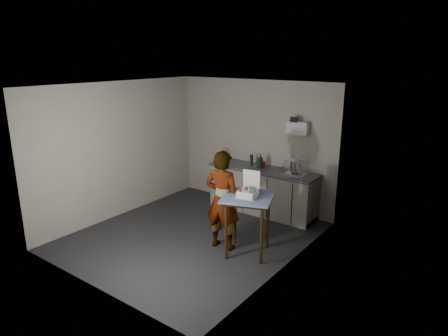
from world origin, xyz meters
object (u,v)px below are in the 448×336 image
Objects in this scene: soap_bottle at (260,161)px; dish_rack at (296,171)px; side_table at (248,204)px; soda_can at (263,164)px; kitchen_counter at (262,192)px; paper_towel at (221,156)px; dark_bottle at (251,160)px; bakery_box at (248,191)px; standing_man at (223,200)px.

soap_bottle is 0.75× the size of dish_rack.
soda_can is (-0.75, 1.70, 0.13)m from side_table.
soda_can is at bearing 93.44° from side_table.
paper_towel reaches higher than kitchen_counter.
dark_bottle is (-0.30, 0.05, 0.60)m from kitchen_counter.
side_table is at bearing 110.61° from bakery_box.
dark_bottle is (-0.58, 1.76, 0.20)m from standing_man.
standing_man reaches higher than soda_can.
standing_man is at bearing -71.77° from dark_bottle.
soap_bottle reaches higher than soda_can.
paper_towel is at bearing -174.75° from kitchen_counter.
bakery_box reaches higher than side_table.
side_table is 2.47× the size of dish_rack.
soap_bottle is 0.27m from dark_bottle.
side_table is at bearing -89.18° from dish_rack.
paper_towel is at bearing -175.44° from dish_rack.
bakery_box reaches higher than dish_rack.
kitchen_counter is 0.88m from dish_rack.
soap_bottle is 0.92m from paper_towel.
standing_man is 1.80m from dish_rack.
soap_bottle is 0.12m from soda_can.
side_table is 1.87m from soda_can.
dark_bottle is (-0.26, 0.08, -0.03)m from soap_bottle.
bakery_box is at bearing -58.92° from dark_bottle.
soda_can is (-0.30, 1.77, 0.16)m from standing_man.
kitchen_counter is at bearing 5.25° from paper_towel.
soda_can is at bearing 115.57° from kitchen_counter.
soap_bottle is at bearing 104.71° from bakery_box.
side_table is 0.59× the size of standing_man.
bakery_box is (0.73, -1.66, 0.63)m from kitchen_counter.
side_table is at bearing -64.70° from soap_bottle.
dark_bottle is at bearing -80.20° from standing_man.
soap_bottle is 0.76× the size of bakery_box.
standing_man is 5.57× the size of soap_bottle.
dish_rack reaches higher than dark_bottle.
kitchen_counter is 1.14m from paper_towel.
soda_can is at bearing -88.66° from standing_man.
bakery_box is (0.76, -1.73, 0.08)m from soda_can.
soap_bottle is 0.75m from dish_rack.
bakery_box is at bearing -66.24° from soda_can.
kitchen_counter is at bearing -89.29° from standing_man.
dark_bottle is 2.00m from bakery_box.
side_table is 2.30m from paper_towel.
kitchen_counter is at bearing 93.36° from side_table.
bakery_box is (0.78, -1.64, -0.00)m from soap_bottle.
paper_towel is at bearing 126.44° from bakery_box.
dark_bottle is 0.57× the size of dish_rack.
standing_man is at bearing -103.46° from dish_rack.
soda_can is 0.28m from dark_bottle.
bakery_box reaches higher than paper_towel.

